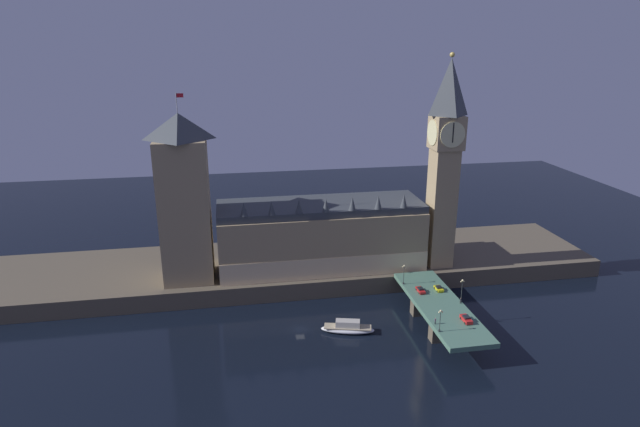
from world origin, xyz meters
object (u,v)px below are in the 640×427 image
at_px(car_southbound_trail, 439,288).
at_px(pedestrian_mid_walk, 461,301).
at_px(street_lamp_near, 440,318).
at_px(street_lamp_mid, 462,288).
at_px(car_northbound_lead, 421,290).
at_px(car_southbound_lead, 466,319).
at_px(pedestrian_near_rail, 435,321).
at_px(clock_tower, 445,158).
at_px(victoria_tower, 184,199).
at_px(street_lamp_far, 404,272).
at_px(boat_upstream, 348,328).

distance_m(car_southbound_trail, pedestrian_mid_walk, 9.73).
bearing_deg(car_southbound_trail, street_lamp_near, -111.68).
distance_m(pedestrian_mid_walk, street_lamp_mid, 3.72).
relative_size(car_northbound_lead, car_southbound_lead, 0.94).
height_order(car_southbound_trail, street_lamp_mid, street_lamp_mid).
distance_m(car_northbound_lead, pedestrian_near_rail, 19.52).
height_order(car_northbound_lead, street_lamp_mid, street_lamp_mid).
distance_m(clock_tower, victoria_tower, 84.83).
relative_size(victoria_tower, car_southbound_lead, 13.22).
bearing_deg(pedestrian_mid_walk, car_northbound_lead, 134.02).
bearing_deg(street_lamp_near, pedestrian_mid_walk, 48.97).
height_order(pedestrian_near_rail, street_lamp_far, street_lamp_far).
bearing_deg(car_southbound_trail, clock_tower, 69.13).
height_order(clock_tower, car_southbound_trail, clock_tower).
bearing_deg(street_lamp_mid, street_lamp_far, 130.60).
height_order(car_southbound_trail, boat_upstream, car_southbound_trail).
bearing_deg(car_northbound_lead, boat_upstream, -162.73).
distance_m(clock_tower, pedestrian_near_rail, 57.09).
bearing_deg(pedestrian_near_rail, pedestrian_mid_walk, 40.58).
xyz_separation_m(clock_tower, street_lamp_far, (-17.63, -15.81, -32.31)).
bearing_deg(car_southbound_trail, pedestrian_near_rail, -114.57).
xyz_separation_m(street_lamp_near, boat_upstream, (-21.03, 15.63, -9.70)).
bearing_deg(street_lamp_mid, pedestrian_near_rail, -138.52).
bearing_deg(street_lamp_far, car_southbound_trail, -33.52).
xyz_separation_m(car_southbound_trail, street_lamp_near, (-9.26, -23.30, 3.37)).
distance_m(car_southbound_trail, street_lamp_mid, 10.02).
bearing_deg(boat_upstream, car_southbound_trail, 14.21).
distance_m(clock_tower, car_southbound_trail, 42.80).
relative_size(clock_tower, car_southbound_trail, 18.33).
xyz_separation_m(street_lamp_mid, boat_upstream, (-33.65, 0.91, -10.27)).
bearing_deg(victoria_tower, pedestrian_mid_walk, -23.93).
bearing_deg(victoria_tower, street_lamp_near, -36.38).
xyz_separation_m(pedestrian_near_rail, pedestrian_mid_walk, (11.82, 10.12, -0.08)).
bearing_deg(victoria_tower, boat_upstream, -36.26).
bearing_deg(pedestrian_near_rail, car_northbound_lead, 81.29).
xyz_separation_m(victoria_tower, car_southbound_trail, (75.72, -25.65, -25.15)).
height_order(car_northbound_lead, car_southbound_lead, car_southbound_lead).
bearing_deg(car_northbound_lead, car_southbound_lead, -73.06).
xyz_separation_m(victoria_tower, boat_upstream, (45.42, -33.32, -31.49)).
distance_m(car_southbound_lead, street_lamp_far, 27.46).
bearing_deg(car_southbound_lead, victoria_tower, 149.20).
xyz_separation_m(car_northbound_lead, pedestrian_mid_walk, (8.86, -9.17, 0.28)).
xyz_separation_m(street_lamp_far, boat_upstream, (-21.03, -13.81, -9.81)).
height_order(victoria_tower, street_lamp_mid, victoria_tower).
bearing_deg(street_lamp_mid, car_northbound_lead, 137.49).
distance_m(clock_tower, car_northbound_lead, 44.38).
distance_m(car_southbound_lead, pedestrian_mid_walk, 10.65).
bearing_deg(car_southbound_lead, boat_upstream, 158.68).
relative_size(car_northbound_lead, pedestrian_near_rail, 2.30).
distance_m(clock_tower, pedestrian_mid_walk, 47.57).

